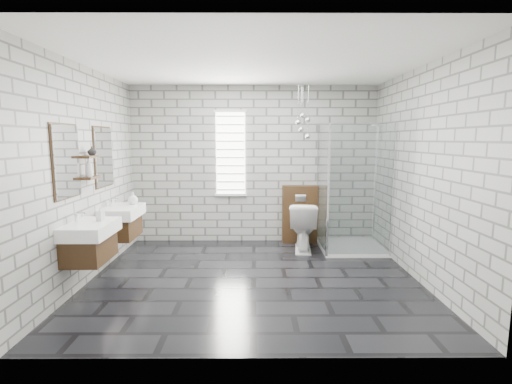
{
  "coord_description": "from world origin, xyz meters",
  "views": [
    {
      "loc": [
        0.01,
        -4.64,
        1.79
      ],
      "look_at": [
        0.03,
        0.35,
        1.08
      ],
      "focal_mm": 26.0,
      "sensor_mm": 36.0,
      "label": 1
    }
  ],
  "objects_px": {
    "toilet": "(303,226)",
    "cistern_panel": "(300,214)",
    "vanity_right": "(119,213)",
    "vanity_left": "(87,231)",
    "shower_enclosure": "(347,220)"
  },
  "relations": [
    {
      "from": "toilet",
      "to": "cistern_panel",
      "type": "bearing_deg",
      "value": -83.55
    },
    {
      "from": "vanity_right",
      "to": "toilet",
      "type": "xyz_separation_m",
      "value": [
        2.71,
        0.71,
        -0.36
      ]
    },
    {
      "from": "vanity_right",
      "to": "cistern_panel",
      "type": "bearing_deg",
      "value": 23.39
    },
    {
      "from": "vanity_left",
      "to": "cistern_panel",
      "type": "relative_size",
      "value": 1.57
    },
    {
      "from": "vanity_left",
      "to": "cistern_panel",
      "type": "distance_m",
      "value": 3.5
    },
    {
      "from": "cistern_panel",
      "to": "shower_enclosure",
      "type": "relative_size",
      "value": 0.49
    },
    {
      "from": "vanity_left",
      "to": "vanity_right",
      "type": "bearing_deg",
      "value": 90.0
    },
    {
      "from": "vanity_left",
      "to": "vanity_right",
      "type": "height_order",
      "value": "same"
    },
    {
      "from": "vanity_left",
      "to": "toilet",
      "type": "relative_size",
      "value": 1.99
    },
    {
      "from": "shower_enclosure",
      "to": "toilet",
      "type": "xyz_separation_m",
      "value": [
        -0.7,
        0.06,
        -0.11
      ]
    },
    {
      "from": "vanity_right",
      "to": "shower_enclosure",
      "type": "height_order",
      "value": "shower_enclosure"
    },
    {
      "from": "vanity_left",
      "to": "cistern_panel",
      "type": "xyz_separation_m",
      "value": [
        2.71,
        2.2,
        -0.26
      ]
    },
    {
      "from": "vanity_right",
      "to": "cistern_panel",
      "type": "relative_size",
      "value": 1.57
    },
    {
      "from": "vanity_right",
      "to": "cistern_panel",
      "type": "xyz_separation_m",
      "value": [
        2.71,
        1.17,
        -0.26
      ]
    },
    {
      "from": "cistern_panel",
      "to": "toilet",
      "type": "distance_m",
      "value": 0.47
    }
  ]
}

